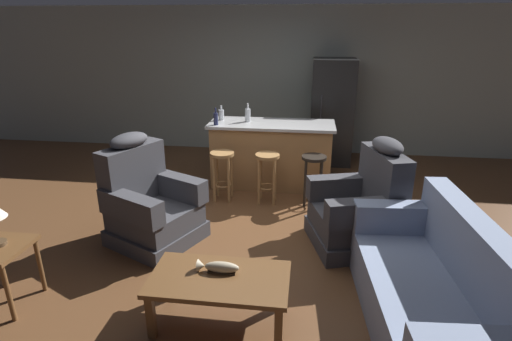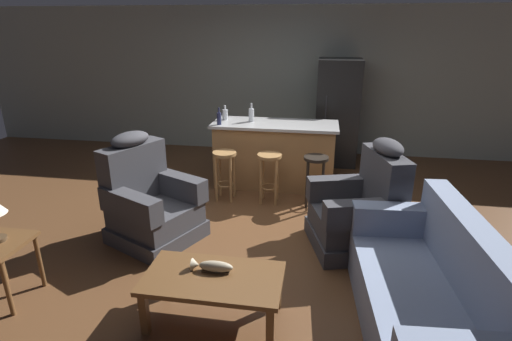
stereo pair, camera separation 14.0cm
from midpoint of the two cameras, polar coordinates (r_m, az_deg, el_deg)
name	(u,v)px [view 1 (the left image)]	position (r m, az deg, el deg)	size (l,w,h in m)	color
ground_plane	(260,226)	(4.84, -0.23, -7.97)	(12.00, 12.00, 0.00)	brown
back_wall	(281,81)	(7.44, 3.05, 12.59)	(12.00, 0.05, 2.60)	#939E93
coffee_table	(220,283)	(3.30, -6.49, -15.68)	(1.10, 0.60, 0.42)	brown
fish_figurine	(218,267)	(3.30, -6.73, -13.56)	(0.34, 0.10, 0.10)	#4C3823
couch	(435,293)	(3.47, 23.09, -15.84)	(0.98, 1.96, 0.94)	#8493B2
recliner_near_lamp	(149,204)	(4.57, -15.84, -4.69)	(1.12, 1.12, 1.20)	#3D3D42
recliner_near_island	(361,209)	(4.42, 13.89, -5.37)	(1.04, 1.04, 1.20)	#3D3D42
kitchen_island	(271,154)	(5.89, 1.52, 2.35)	(1.80, 0.70, 0.95)	#9E7042
bar_stool_left	(222,167)	(5.40, -5.55, 0.49)	(0.32, 0.32, 0.68)	#A87A47
bar_stool_middle	(267,169)	(5.30, 0.87, 0.20)	(0.32, 0.32, 0.68)	#A87A47
bar_stool_right	(313,171)	(5.27, 7.45, -0.10)	(0.32, 0.32, 0.68)	black
refrigerator	(332,112)	(6.93, 10.19, 8.21)	(0.70, 0.69, 1.76)	black
bottle_tall_green	(216,118)	(5.66, -6.48, 7.40)	(0.06, 0.06, 0.24)	#23284C
bottle_short_amber	(221,114)	(5.96, -5.67, 7.97)	(0.08, 0.08, 0.21)	silver
bottle_wine_dark	(248,115)	(5.83, -1.87, 7.98)	(0.08, 0.08, 0.27)	silver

